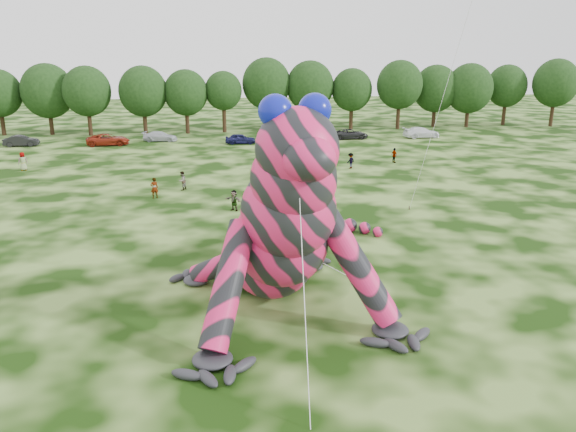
% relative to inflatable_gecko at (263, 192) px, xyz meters
% --- Properties ---
extents(ground, '(240.00, 240.00, 0.00)m').
position_rel_inflatable_gecko_xyz_m(ground, '(-0.85, -0.79, -4.93)').
color(ground, '#16330A').
rests_on(ground, ground).
extents(inflatable_gecko, '(19.70, 22.25, 9.87)m').
position_rel_inflatable_gecko_xyz_m(inflatable_gecko, '(0.00, 0.00, 0.00)').
color(inflatable_gecko, '#E41E60').
rests_on(inflatable_gecko, ground).
extents(tree_4, '(6.22, 5.60, 9.06)m').
position_rel_inflatable_gecko_xyz_m(tree_4, '(-30.49, 57.93, -0.41)').
color(tree_4, black).
rests_on(tree_4, ground).
extents(tree_5, '(7.16, 6.44, 9.80)m').
position_rel_inflatable_gecko_xyz_m(tree_5, '(-23.97, 57.65, -0.04)').
color(tree_5, black).
rests_on(tree_5, ground).
extents(tree_6, '(6.52, 5.86, 9.49)m').
position_rel_inflatable_gecko_xyz_m(tree_6, '(-18.41, 55.90, -0.19)').
color(tree_6, black).
rests_on(tree_6, ground).
extents(tree_7, '(6.68, 6.01, 9.48)m').
position_rel_inflatable_gecko_xyz_m(tree_7, '(-10.93, 56.02, -0.20)').
color(tree_7, black).
rests_on(tree_7, ground).
extents(tree_8, '(6.14, 5.53, 8.94)m').
position_rel_inflatable_gecko_xyz_m(tree_8, '(-5.07, 56.20, -0.46)').
color(tree_8, black).
rests_on(tree_8, ground).
extents(tree_9, '(5.27, 4.74, 8.68)m').
position_rel_inflatable_gecko_xyz_m(tree_9, '(0.22, 56.56, -0.60)').
color(tree_9, black).
rests_on(tree_9, ground).
extents(tree_10, '(7.09, 6.38, 10.50)m').
position_rel_inflatable_gecko_xyz_m(tree_10, '(6.55, 57.79, 0.32)').
color(tree_10, black).
rests_on(tree_10, ground).
extents(tree_11, '(7.01, 6.31, 10.07)m').
position_rel_inflatable_gecko_xyz_m(tree_11, '(12.94, 57.41, 0.10)').
color(tree_11, black).
rests_on(tree_11, ground).
extents(tree_12, '(5.99, 5.39, 8.97)m').
position_rel_inflatable_gecko_xyz_m(tree_12, '(19.16, 56.95, -0.45)').
color(tree_12, black).
rests_on(tree_12, ground).
extents(tree_13, '(6.83, 6.15, 10.13)m').
position_rel_inflatable_gecko_xyz_m(tree_13, '(26.28, 56.34, 0.13)').
color(tree_13, black).
rests_on(tree_13, ground).
extents(tree_14, '(6.82, 6.14, 9.40)m').
position_rel_inflatable_gecko_xyz_m(tree_14, '(32.61, 57.94, -0.23)').
color(tree_14, black).
rests_on(tree_14, ground).
extents(tree_15, '(7.17, 6.45, 9.63)m').
position_rel_inflatable_gecko_xyz_m(tree_15, '(37.62, 56.99, -0.12)').
color(tree_15, black).
rests_on(tree_15, ground).
extents(tree_16, '(6.26, 5.63, 9.37)m').
position_rel_inflatable_gecko_xyz_m(tree_16, '(44.60, 58.59, -0.25)').
color(tree_16, black).
rests_on(tree_16, ground).
extents(tree_17, '(6.98, 6.28, 10.30)m').
position_rel_inflatable_gecko_xyz_m(tree_17, '(51.10, 55.88, 0.21)').
color(tree_17, black).
rests_on(tree_17, ground).
extents(car_1, '(4.15, 1.57, 1.35)m').
position_rel_inflatable_gecko_xyz_m(car_1, '(-25.15, 47.51, -4.26)').
color(car_1, black).
rests_on(car_1, ground).
extents(car_2, '(5.37, 2.77, 1.45)m').
position_rel_inflatable_gecko_xyz_m(car_2, '(-14.63, 46.69, -4.21)').
color(car_2, maroon).
rests_on(car_2, ground).
extents(car_3, '(4.64, 2.47, 1.28)m').
position_rel_inflatable_gecko_xyz_m(car_3, '(-8.43, 49.09, -4.29)').
color(car_3, silver).
rests_on(car_3, ground).
extents(car_4, '(3.92, 1.77, 1.31)m').
position_rel_inflatable_gecko_xyz_m(car_4, '(1.79, 45.51, -4.28)').
color(car_4, '#151744').
rests_on(car_4, ground).
extents(car_5, '(4.03, 1.56, 1.31)m').
position_rel_inflatable_gecko_xyz_m(car_5, '(11.34, 47.41, -4.28)').
color(car_5, '#B9B3A9').
rests_on(car_5, ground).
extents(car_6, '(4.74, 2.23, 1.31)m').
position_rel_inflatable_gecko_xyz_m(car_6, '(16.70, 47.52, -4.28)').
color(car_6, '#242426').
rests_on(car_6, ground).
extents(car_7, '(5.13, 2.38, 1.45)m').
position_rel_inflatable_gecko_xyz_m(car_7, '(26.46, 47.06, -4.21)').
color(car_7, white).
rests_on(car_7, ground).
extents(spectator_1, '(0.94, 0.99, 1.61)m').
position_rel_inflatable_gecko_xyz_m(spectator_1, '(-4.68, 21.49, -4.13)').
color(spectator_1, gray).
rests_on(spectator_1, ground).
extents(spectator_0, '(0.71, 0.58, 1.69)m').
position_rel_inflatable_gecko_xyz_m(spectator_0, '(-6.79, 19.00, -4.09)').
color(spectator_0, gray).
rests_on(spectator_0, ground).
extents(spectator_3, '(0.64, 0.99, 1.56)m').
position_rel_inflatable_gecko_xyz_m(spectator_3, '(17.04, 30.56, -4.16)').
color(spectator_3, gray).
rests_on(spectator_3, ground).
extents(spectator_4, '(1.06, 0.96, 1.82)m').
position_rel_inflatable_gecko_xyz_m(spectator_4, '(-20.49, 32.06, -4.03)').
color(spectator_4, gray).
rests_on(spectator_4, ground).
extents(spectator_5, '(1.39, 1.30, 1.56)m').
position_rel_inflatable_gecko_xyz_m(spectator_5, '(-0.69, 14.43, -4.16)').
color(spectator_5, gray).
rests_on(spectator_5, ground).
extents(spectator_2, '(1.16, 1.07, 1.56)m').
position_rel_inflatable_gecko_xyz_m(spectator_2, '(11.73, 28.32, -4.15)').
color(spectator_2, gray).
rests_on(spectator_2, ground).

